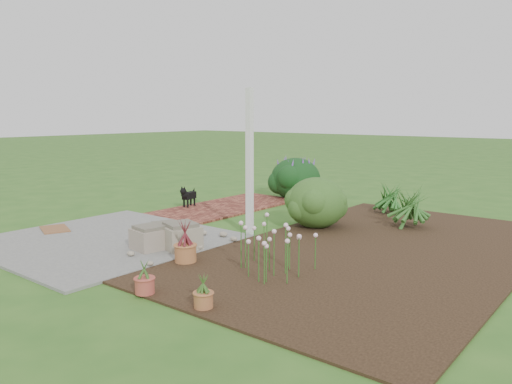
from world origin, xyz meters
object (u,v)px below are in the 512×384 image
Objects in this scene: black_dog at (188,195)px; cream_ceramic_urn at (292,190)px; evergreen_shrub at (316,201)px; stone_trough_near at (150,239)px.

black_dog is 1.32× the size of cream_ceramic_urn.
black_dog reaches higher than cream_ceramic_urn.
cream_ceramic_urn is at bearing 132.81° from evergreen_shrub.
cream_ceramic_urn is at bearing 100.25° from stone_trough_near.
cream_ceramic_urn is at bearing 55.07° from black_dog.
stone_trough_near is 0.92× the size of black_dog.
stone_trough_near is 3.15m from evergreen_shrub.
evergreen_shrub is (1.13, 2.93, 0.30)m from stone_trough_near.
stone_trough_near is 5.24m from cream_ceramic_urn.
evergreen_shrub is (2.06, -2.23, 0.26)m from cream_ceramic_urn.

